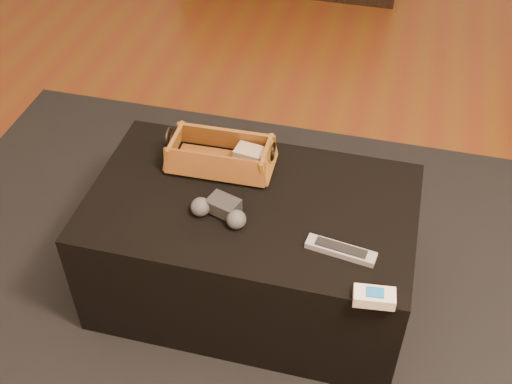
% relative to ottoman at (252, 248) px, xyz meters
% --- Properties ---
extents(floor, '(5.00, 5.50, 0.01)m').
position_rel_ottoman_xyz_m(floor, '(0.23, -0.05, -0.23)').
color(floor, brown).
rests_on(floor, ground).
extents(area_rug, '(2.60, 2.00, 0.01)m').
position_rel_ottoman_xyz_m(area_rug, '(-0.00, -0.05, -0.22)').
color(area_rug, black).
rests_on(area_rug, floor).
extents(ottoman, '(1.00, 0.60, 0.42)m').
position_rel_ottoman_xyz_m(ottoman, '(0.00, 0.00, 0.00)').
color(ottoman, black).
rests_on(ottoman, area_rug).
extents(tv_remote, '(0.18, 0.06, 0.02)m').
position_rel_ottoman_xyz_m(tv_remote, '(-0.15, 0.12, 0.23)').
color(tv_remote, black).
rests_on(tv_remote, wicker_basket).
extents(cloth_bundle, '(0.10, 0.08, 0.05)m').
position_rel_ottoman_xyz_m(cloth_bundle, '(-0.05, 0.17, 0.25)').
color(cloth_bundle, tan).
rests_on(cloth_bundle, wicker_basket).
extents(wicker_basket, '(0.35, 0.19, 0.12)m').
position_rel_ottoman_xyz_m(wicker_basket, '(-0.14, 0.14, 0.25)').
color(wicker_basket, '#9D5B23').
rests_on(wicker_basket, ottoman).
extents(game_controller, '(0.19, 0.12, 0.06)m').
position_rel_ottoman_xyz_m(game_controller, '(-0.07, -0.09, 0.24)').
color(game_controller, '#262528').
rests_on(game_controller, ottoman).
extents(silver_remote, '(0.20, 0.07, 0.02)m').
position_rel_ottoman_xyz_m(silver_remote, '(0.29, -0.14, 0.22)').
color(silver_remote, '#A7A9AF').
rests_on(silver_remote, ottoman).
extents(cream_gadget, '(0.11, 0.07, 0.04)m').
position_rel_ottoman_xyz_m(cream_gadget, '(0.40, -0.29, 0.23)').
color(cream_gadget, white).
rests_on(cream_gadget, ottoman).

